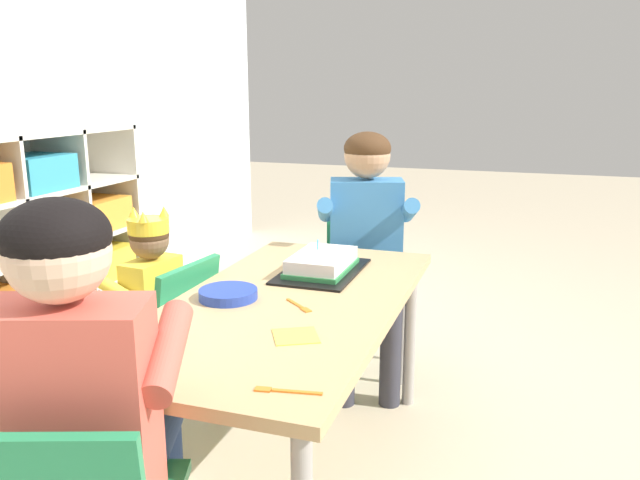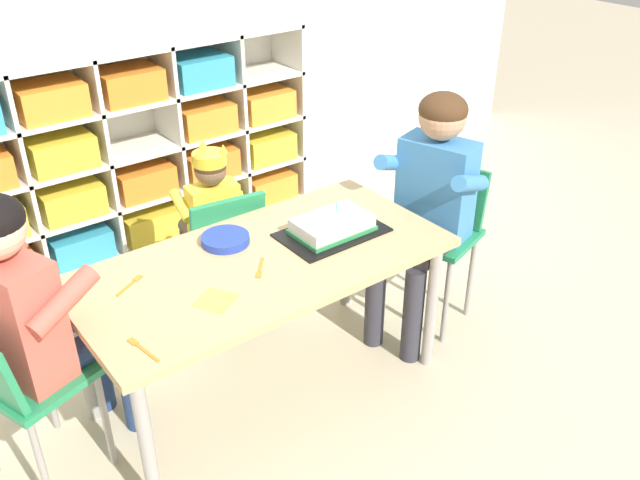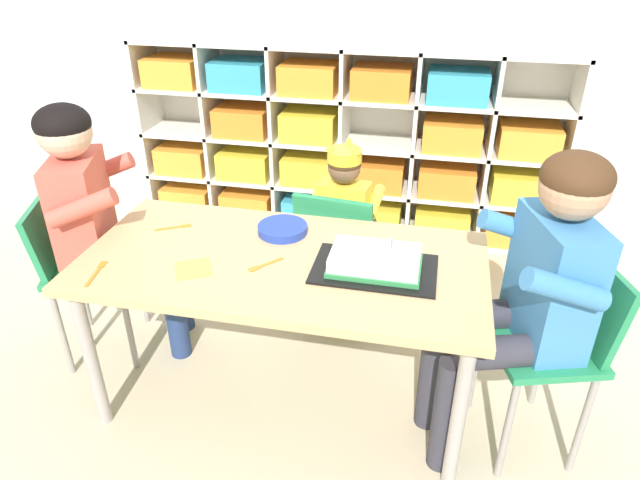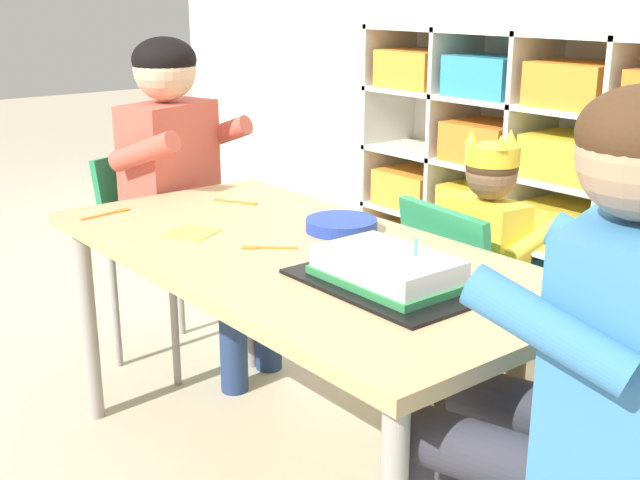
% 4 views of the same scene
% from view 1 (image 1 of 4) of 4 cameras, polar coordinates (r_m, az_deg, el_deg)
% --- Properties ---
extents(ground, '(16.00, 16.00, 0.00)m').
position_cam_1_polar(ground, '(2.20, -2.75, -20.45)').
color(ground, beige).
extents(activity_table, '(1.34, 0.66, 0.60)m').
position_cam_1_polar(activity_table, '(1.95, -2.94, -7.06)').
color(activity_table, tan).
rests_on(activity_table, ground).
extents(classroom_chair_blue, '(0.38, 0.35, 0.66)m').
position_cam_1_polar(classroom_chair_blue, '(2.29, -13.33, -8.27)').
color(classroom_chair_blue, '#238451').
rests_on(classroom_chair_blue, ground).
extents(child_with_crown, '(0.31, 0.32, 0.83)m').
position_cam_1_polar(child_with_crown, '(2.31, -15.62, -4.80)').
color(child_with_crown, yellow).
rests_on(child_with_crown, ground).
extents(adult_helper_seated, '(0.48, 0.46, 1.04)m').
position_cam_1_polar(adult_helper_seated, '(1.37, -20.44, -12.55)').
color(adult_helper_seated, '#D15647').
rests_on(adult_helper_seated, ground).
extents(classroom_chair_guest_side, '(0.41, 0.44, 0.70)m').
position_cam_1_polar(classroom_chair_guest_side, '(2.78, 4.04, -2.87)').
color(classroom_chair_guest_side, '#238451').
rests_on(classroom_chair_guest_side, ground).
extents(guest_at_table_side, '(0.48, 0.46, 1.05)m').
position_cam_1_polar(guest_at_table_side, '(2.61, 4.22, 0.83)').
color(guest_at_table_side, '#3D7FBC').
rests_on(guest_at_table_side, ground).
extents(birthday_cake_on_tray, '(0.40, 0.25, 0.10)m').
position_cam_1_polar(birthday_cake_on_tray, '(2.19, 0.16, -2.23)').
color(birthday_cake_on_tray, black).
rests_on(birthday_cake_on_tray, activity_table).
extents(paper_plate_stack, '(0.18, 0.18, 0.03)m').
position_cam_1_polar(paper_plate_stack, '(1.95, -8.25, -4.83)').
color(paper_plate_stack, '#233DA3').
rests_on(paper_plate_stack, activity_table).
extents(paper_napkin_square, '(0.15, 0.15, 0.00)m').
position_cam_1_polar(paper_napkin_square, '(1.65, -2.20, -8.61)').
color(paper_napkin_square, '#F4DB4C').
rests_on(paper_napkin_square, activity_table).
extents(fork_near_cake_tray, '(0.10, 0.11, 0.00)m').
position_cam_1_polar(fork_near_cake_tray, '(1.86, -1.85, -5.96)').
color(fork_near_cake_tray, orange).
rests_on(fork_near_cake_tray, activity_table).
extents(fork_near_child_seat, '(0.12, 0.08, 0.00)m').
position_cam_1_polar(fork_near_child_seat, '(1.61, -13.07, -9.57)').
color(fork_near_child_seat, orange).
rests_on(fork_near_child_seat, activity_table).
extents(fork_by_napkin, '(0.04, 0.15, 0.00)m').
position_cam_1_polar(fork_by_napkin, '(1.38, -3.29, -13.39)').
color(fork_by_napkin, orange).
rests_on(fork_by_napkin, activity_table).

